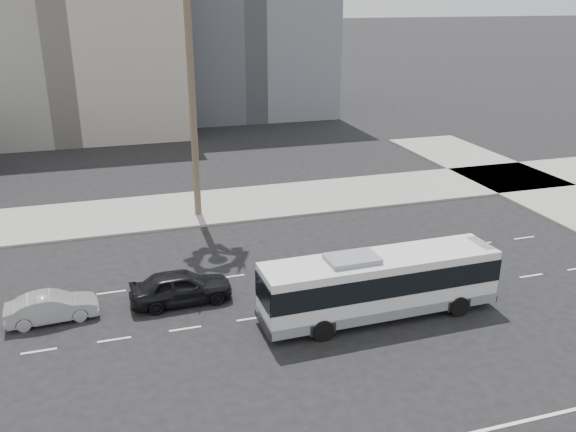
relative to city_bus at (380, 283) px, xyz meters
name	(u,v)px	position (x,y,z in m)	size (l,w,h in m)	color
ground	(314,309)	(-2.62, 1.36, -1.65)	(700.00, 700.00, 0.00)	black
sidewalk_north	(240,204)	(-2.62, 16.86, -1.57)	(120.00, 7.00, 0.15)	gray
midrise_beige_west	(61,44)	(-14.62, 46.36, 7.35)	(24.00, 18.00, 18.00)	gray
midrise_gray_center	(235,2)	(5.38, 53.36, 11.35)	(20.00, 20.00, 26.00)	#4E525B
city_bus	(380,283)	(0.00, 0.00, 0.00)	(10.96, 2.68, 3.13)	silver
car_a	(181,287)	(-8.42, 3.86, -0.83)	(4.78, 1.92, 1.63)	black
car_b	(52,307)	(-14.18, 3.87, -0.99)	(3.96, 1.38, 1.31)	#999A9C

